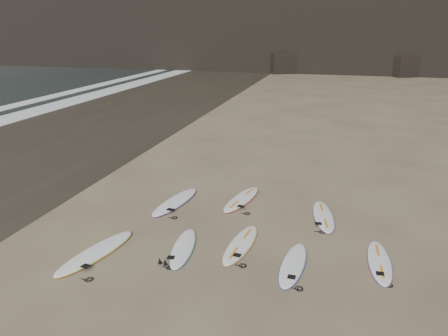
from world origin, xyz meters
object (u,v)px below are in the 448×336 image
object	(u,v)px
surfboard_0	(96,252)
surfboard_5	(175,201)
surfboard_1	(183,248)
surfboard_4	(380,262)
surfboard_2	(241,244)
surfboard_6	(242,199)
surfboard_3	(293,264)
surfboard_7	(324,216)

from	to	relation	value
surfboard_0	surfboard_5	distance (m)	3.82
surfboard_1	surfboard_0	bearing A→B (deg)	-167.27
surfboard_0	surfboard_4	distance (m)	7.23
surfboard_2	surfboard_6	world-z (taller)	surfboard_6
surfboard_3	surfboard_7	world-z (taller)	surfboard_7
surfboard_3	surfboard_5	size ratio (longest dim) A/B	0.84
surfboard_3	surfboard_4	world-z (taller)	same
surfboard_1	surfboard_7	xyz separation A→B (m)	(3.49, 3.04, 0.00)
surfboard_2	surfboard_5	size ratio (longest dim) A/B	0.89
surfboard_7	surfboard_5	bearing A→B (deg)	171.52
surfboard_0	surfboard_7	size ratio (longest dim) A/B	1.14
surfboard_5	surfboard_6	world-z (taller)	surfboard_5
surfboard_6	surfboard_5	bearing A→B (deg)	-147.82
surfboard_4	surfboard_7	size ratio (longest dim) A/B	0.94
surfboard_1	surfboard_6	xyz separation A→B (m)	(0.73, 3.72, 0.01)
surfboard_3	surfboard_5	xyz separation A→B (m)	(-4.27, 2.98, 0.01)
surfboard_0	surfboard_3	bearing A→B (deg)	21.65
surfboard_1	surfboard_3	xyz separation A→B (m)	(2.92, -0.08, 0.00)
surfboard_2	surfboard_5	distance (m)	3.62
surfboard_2	surfboard_5	bearing A→B (deg)	145.36
surfboard_0	surfboard_5	world-z (taller)	surfboard_0
surfboard_1	surfboard_6	size ratio (longest dim) A/B	0.88
surfboard_7	surfboard_4	bearing A→B (deg)	-68.25
surfboard_5	surfboard_7	world-z (taller)	surfboard_5
surfboard_3	surfboard_7	xyz separation A→B (m)	(0.57, 3.12, 0.00)
surfboard_0	surfboard_4	bearing A→B (deg)	24.65
surfboard_7	surfboard_1	bearing A→B (deg)	-149.01
surfboard_5	surfboard_6	bearing A→B (deg)	30.49
surfboard_1	surfboard_3	size ratio (longest dim) A/B	0.99
surfboard_1	surfboard_5	size ratio (longest dim) A/B	0.83
surfboard_2	surfboard_0	bearing A→B (deg)	-152.85
surfboard_3	surfboard_7	size ratio (longest dim) A/B	0.94
surfboard_1	surfboard_4	size ratio (longest dim) A/B	1.00
surfboard_0	surfboard_2	size ratio (longest dim) A/B	1.15
surfboard_0	surfboard_6	distance (m)	5.36
surfboard_0	surfboard_2	bearing A→B (deg)	35.15
surfboard_4	surfboard_6	distance (m)	5.27
surfboard_2	surfboard_7	world-z (taller)	same
surfboard_2	surfboard_7	bearing A→B (deg)	54.96
surfboard_2	surfboard_3	xyz separation A→B (m)	(1.49, -0.67, -0.00)
surfboard_1	surfboard_2	bearing A→B (deg)	13.32
surfboard_2	surfboard_7	distance (m)	3.19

